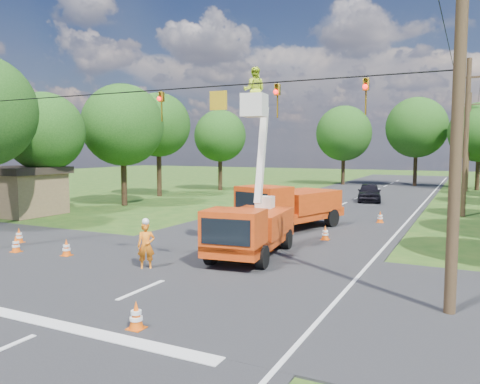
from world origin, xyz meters
The scene contains 28 objects.
ground centered at (0.00, 20.00, 0.00)m, with size 140.00×140.00×0.00m, color #204815.
road_main centered at (0.00, 20.00, 0.00)m, with size 12.00×100.00×0.06m, color black.
road_cross centered at (0.00, 2.00, 0.00)m, with size 56.00×10.00×0.07m, color black.
stop_bar centered at (0.00, -3.20, 0.00)m, with size 9.00×0.45×0.02m, color silver.
edge_line centered at (5.60, 20.00, 0.00)m, with size 0.12×90.00×0.02m, color silver.
bucket_truck centered at (1.07, 5.57, 1.64)m, with size 2.80×5.93×7.55m.
second_truck centered at (0.24, 12.24, 1.28)m, with size 4.26×6.99×2.46m.
ground_worker centered at (-1.51, 2.21, 0.85)m, with size 0.62×0.41×1.71m, color #DB6012.
distant_car centered at (1.40, 28.02, 0.77)m, with size 1.81×4.51×1.54m, color black.
traffic_cone_1 centered at (1.83, -2.52, 0.36)m, with size 0.38×0.38×0.71m.
traffic_cone_2 centered at (1.33, 6.78, 0.36)m, with size 0.38×0.38×0.71m.
traffic_cone_3 centered at (2.79, 10.27, 0.36)m, with size 0.38×0.38×0.71m.
traffic_cone_4 centered at (-5.63, 2.38, 0.36)m, with size 0.38×0.38×0.71m.
traffic_cone_5 centered at (-8.05, 1.95, 0.36)m, with size 0.38×0.38×0.71m.
traffic_cone_6 centered at (-9.64, 3.36, 0.36)m, with size 0.38×0.38×0.71m.
traffic_cone_7 centered at (4.21, 16.79, 0.36)m, with size 0.38×0.38×0.71m.
pole_right_near centered at (8.50, 2.00, 5.11)m, with size 1.80×0.30×10.00m.
pole_right_mid centered at (8.50, 22.00, 5.11)m, with size 1.80×0.30×10.00m.
pole_right_far centered at (8.50, 42.00, 5.11)m, with size 1.80×0.30×10.00m.
signal_span centered at (2.23, 1.99, 5.88)m, with size 18.00×0.29×1.07m.
shed centered at (-18.00, 10.00, 1.62)m, with size 5.50×4.50×3.15m.
tree_left_c centered at (-16.50, 11.00, 5.44)m, with size 5.20×5.20×8.06m.
tree_left_d centered at (-15.00, 17.00, 6.12)m, with size 6.20×6.20×9.24m.
tree_left_e centered at (-16.80, 24.00, 6.49)m, with size 5.80×5.80×9.41m.
tree_left_f centered at (-14.80, 32.00, 5.69)m, with size 5.40×5.40×8.40m.
tree_far_a centered at (-5.00, 45.00, 6.19)m, with size 6.60×6.60×9.50m.
tree_far_b centered at (3.00, 47.00, 6.81)m, with size 7.00×7.00×10.32m.
tree_far_c centered at (9.50, 44.00, 6.06)m, with size 6.20×6.20×9.18m.
Camera 1 is at (8.86, -11.12, 4.32)m, focal length 35.00 mm.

